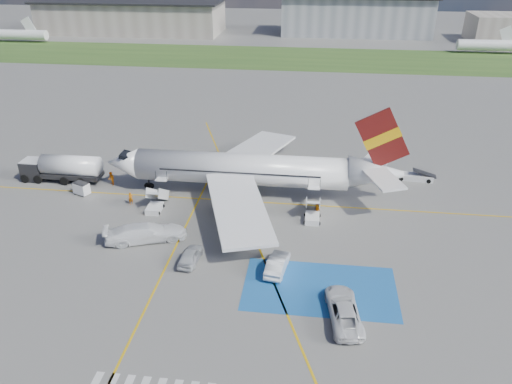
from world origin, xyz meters
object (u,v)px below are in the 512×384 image
Objects in this scene: car_silver_b at (277,264)px; car_silver_a at (190,256)px; van_white_a at (344,308)px; van_white_b at (145,230)px; belt_loader at (415,177)px; airliner at (253,170)px; gpu_cart at (82,189)px; fuel_tanker at (62,170)px.

car_silver_a is at bearing 5.07° from car_silver_b.
van_white_a is at bearing 160.83° from car_silver_a.
van_white_b reaches higher than van_white_a.
belt_loader is 30.42m from van_white_a.
gpu_cart is at bearing -172.93° from airliner.
belt_loader is 33.53m from car_silver_a.
belt_loader reaches higher than car_silver_a.
car_silver_a is at bearing -132.95° from belt_loader.
car_silver_a is at bearing -36.93° from fuel_tanker.
van_white_b reaches higher than car_silver_b.
van_white_a is (-10.29, -28.62, 0.64)m from belt_loader.
fuel_tanker is 2.49× the size of car_silver_a.
van_white_a is (31.87, -19.05, 0.29)m from gpu_cart.
car_silver_b is at bearing -178.64° from car_silver_a.
car_silver_b is (4.37, -15.74, -2.61)m from airliner.
airliner reaches higher than van_white_b.
fuel_tanker is (-25.51, 0.90, -1.88)m from airliner.
fuel_tanker is 34.20m from car_silver_b.
van_white_a reaches higher than gpu_cart.
airliner reaches higher than car_silver_b.
airliner is at bearing -101.49° from car_silver_a.
belt_loader is 0.80× the size of van_white_b.
belt_loader is 1.21× the size of car_silver_a.
gpu_cart is at bearing -161.70° from belt_loader.
van_white_b reaches higher than gpu_cart.
car_silver_b reaches higher than belt_loader.
gpu_cart reaches higher than car_silver_b.
fuel_tanker is 1.65× the size of van_white_b.
van_white_b is at bearing -6.69° from car_silver_b.
belt_loader is 27.99m from car_silver_b.
car_silver_b is at bearing -123.64° from van_white_b.
fuel_tanker is 2.05× the size of belt_loader.
belt_loader is at bearing 18.41° from airliner.
van_white_b is at bearing -39.25° from fuel_tanker.
car_silver_b is 0.88× the size of van_white_a.
fuel_tanker is 2.22× the size of car_silver_b.
fuel_tanker is at bearing -33.22° from car_silver_a.
airliner is at bearing -71.91° from van_white_a.
fuel_tanker is 20.22m from van_white_b.
car_silver_b is at bearing -120.44° from belt_loader.
fuel_tanker reaches higher than van_white_b.
fuel_tanker is 26.71m from car_silver_a.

